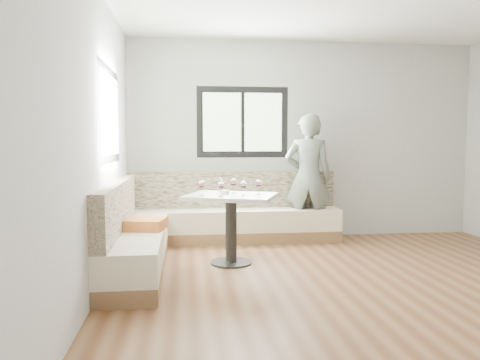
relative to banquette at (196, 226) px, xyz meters
name	(u,v)px	position (x,y,z in m)	size (l,w,h in m)	color
room	(363,138)	(1.51, -1.55, 1.08)	(5.01, 5.01, 2.81)	brown
banquette	(196,226)	(0.00, 0.00, 0.00)	(2.90, 2.80, 0.95)	brown
table	(231,212)	(0.38, -0.57, 0.26)	(1.15, 1.03, 0.78)	black
person	(308,177)	(1.57, 0.56, 0.55)	(0.64, 0.42, 1.76)	slate
olive_ramekin	(225,192)	(0.32, -0.49, 0.47)	(0.10, 0.10, 0.04)	white
wine_glass_a	(202,185)	(0.05, -0.62, 0.57)	(0.08, 0.08, 0.17)	white
wine_glass_b	(221,185)	(0.26, -0.73, 0.57)	(0.08, 0.08, 0.17)	white
wine_glass_c	(243,185)	(0.50, -0.73, 0.57)	(0.08, 0.08, 0.17)	white
wine_glass_d	(234,183)	(0.42, -0.45, 0.57)	(0.08, 0.08, 0.17)	white
wine_glass_e	(259,184)	(0.69, -0.60, 0.57)	(0.08, 0.08, 0.17)	white
wine_glass_f	(220,182)	(0.27, -0.32, 0.57)	(0.08, 0.08, 0.17)	white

